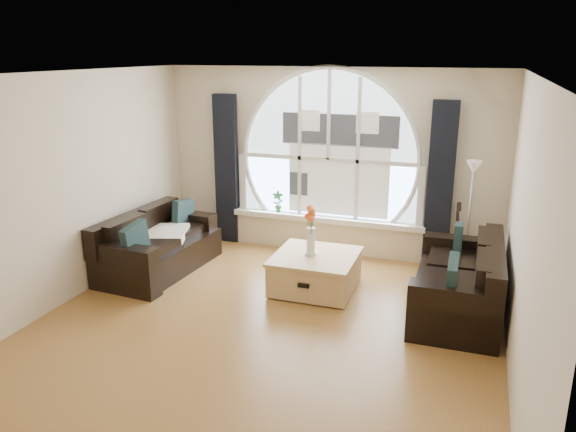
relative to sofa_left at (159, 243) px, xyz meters
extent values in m
cube|color=brown|center=(1.96, -1.18, -0.40)|extent=(5.00, 5.50, 0.01)
cube|color=silver|center=(1.96, -1.18, 2.30)|extent=(5.00, 5.50, 0.01)
cube|color=beige|center=(1.96, 1.57, 0.95)|extent=(5.00, 0.01, 2.70)
cube|color=beige|center=(1.96, -3.93, 0.95)|extent=(5.00, 0.01, 2.70)
cube|color=beige|center=(-0.54, -1.18, 0.95)|extent=(0.01, 5.50, 2.70)
cube|color=beige|center=(4.46, -1.18, 0.95)|extent=(0.01, 5.50, 2.70)
cube|color=silver|center=(4.16, -1.18, 1.95)|extent=(0.92, 5.50, 0.72)
cube|color=silver|center=(1.96, 1.54, 1.23)|extent=(2.60, 0.06, 2.15)
cube|color=white|center=(1.96, 1.47, 0.11)|extent=(2.90, 0.22, 0.08)
cube|color=white|center=(1.96, 1.51, 1.23)|extent=(2.76, 0.08, 2.15)
cube|color=silver|center=(2.11, 1.53, 1.10)|extent=(1.70, 0.02, 1.50)
cube|color=black|center=(0.36, 1.45, 0.75)|extent=(0.35, 0.12, 2.30)
cube|color=black|center=(3.56, 1.45, 0.75)|extent=(0.35, 0.12, 2.30)
cube|color=black|center=(0.00, 0.00, 0.00)|extent=(1.04, 1.87, 0.80)
cube|color=black|center=(3.92, 0.02, 0.00)|extent=(0.93, 1.86, 0.83)
cube|color=tan|center=(2.20, 0.09, -0.15)|extent=(1.02, 1.02, 0.50)
cube|color=silver|center=(0.05, 0.12, 0.10)|extent=(0.69, 0.69, 0.10)
cube|color=white|center=(2.13, 0.09, 0.45)|extent=(0.24, 0.24, 0.70)
cube|color=#B2B2B2|center=(3.98, 1.00, 0.40)|extent=(0.24, 0.24, 1.60)
cube|color=brown|center=(3.84, 1.10, 0.13)|extent=(0.42, 0.35, 1.06)
imported|color=#1E6023|center=(1.19, 1.47, 0.31)|extent=(0.20, 0.17, 0.32)
camera|label=1|loc=(4.00, -6.20, 2.53)|focal=34.74mm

